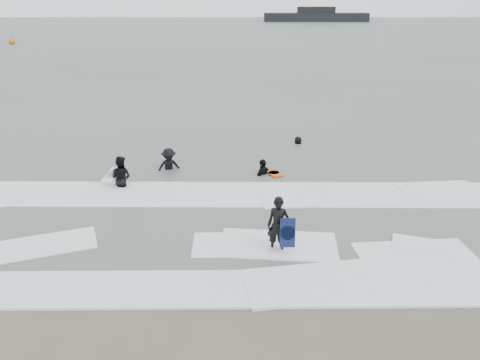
{
  "coord_description": "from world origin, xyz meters",
  "views": [
    {
      "loc": [
        0.12,
        -11.72,
        7.79
      ],
      "look_at": [
        0.0,
        5.0,
        1.1
      ],
      "focal_mm": 35.0,
      "sensor_mm": 36.0,
      "label": 1
    }
  ],
  "objects_px": {
    "surfer_right_far": "(298,144)",
    "surfer_right_near": "(263,175)",
    "vessel_horizon": "(316,16)",
    "surfer_centre": "(277,252)",
    "surfer_wading": "(122,187)",
    "surfer_breaker": "(169,171)",
    "buoy": "(12,42)"
  },
  "relations": [
    {
      "from": "surfer_breaker",
      "to": "buoy",
      "type": "bearing_deg",
      "value": 100.97
    },
    {
      "from": "surfer_right_near",
      "to": "surfer_centre",
      "type": "bearing_deg",
      "value": 38.94
    },
    {
      "from": "surfer_centre",
      "to": "surfer_wading",
      "type": "relative_size",
      "value": 0.99
    },
    {
      "from": "surfer_wading",
      "to": "vessel_horizon",
      "type": "height_order",
      "value": "vessel_horizon"
    },
    {
      "from": "surfer_right_far",
      "to": "vessel_horizon",
      "type": "height_order",
      "value": "vessel_horizon"
    },
    {
      "from": "surfer_centre",
      "to": "vessel_horizon",
      "type": "relative_size",
      "value": 0.06
    },
    {
      "from": "surfer_wading",
      "to": "surfer_centre",
      "type": "bearing_deg",
      "value": 154.94
    },
    {
      "from": "surfer_wading",
      "to": "buoy",
      "type": "xyz_separation_m",
      "value": [
        -32.61,
        60.26,
        0.42
      ]
    },
    {
      "from": "surfer_breaker",
      "to": "surfer_right_far",
      "type": "bearing_deg",
      "value": 13.2
    },
    {
      "from": "surfer_wading",
      "to": "surfer_right_far",
      "type": "height_order",
      "value": "surfer_wading"
    },
    {
      "from": "surfer_breaker",
      "to": "surfer_centre",
      "type": "bearing_deg",
      "value": -77.8
    },
    {
      "from": "surfer_breaker",
      "to": "surfer_right_far",
      "type": "height_order",
      "value": "surfer_breaker"
    },
    {
      "from": "vessel_horizon",
      "to": "surfer_right_far",
      "type": "bearing_deg",
      "value": -98.57
    },
    {
      "from": "surfer_right_far",
      "to": "vessel_horizon",
      "type": "relative_size",
      "value": 0.05
    },
    {
      "from": "surfer_right_near",
      "to": "vessel_horizon",
      "type": "height_order",
      "value": "vessel_horizon"
    },
    {
      "from": "surfer_breaker",
      "to": "surfer_right_near",
      "type": "bearing_deg",
      "value": -25.81
    },
    {
      "from": "surfer_centre",
      "to": "buoy",
      "type": "distance_m",
      "value": 76.34
    },
    {
      "from": "surfer_centre",
      "to": "surfer_right_far",
      "type": "height_order",
      "value": "surfer_centre"
    },
    {
      "from": "surfer_breaker",
      "to": "buoy",
      "type": "height_order",
      "value": "buoy"
    },
    {
      "from": "surfer_centre",
      "to": "surfer_right_near",
      "type": "bearing_deg",
      "value": 108.51
    },
    {
      "from": "surfer_right_far",
      "to": "vessel_horizon",
      "type": "bearing_deg",
      "value": -111.61
    },
    {
      "from": "surfer_wading",
      "to": "vessel_horizon",
      "type": "relative_size",
      "value": 0.06
    },
    {
      "from": "buoy",
      "to": "surfer_breaker",
      "type": "bearing_deg",
      "value": -59.45
    },
    {
      "from": "surfer_right_far",
      "to": "surfer_right_near",
      "type": "bearing_deg",
      "value": 52.61
    },
    {
      "from": "surfer_wading",
      "to": "surfer_right_near",
      "type": "relative_size",
      "value": 1.03
    },
    {
      "from": "surfer_breaker",
      "to": "buoy",
      "type": "relative_size",
      "value": 1.18
    },
    {
      "from": "vessel_horizon",
      "to": "surfer_centre",
      "type": "bearing_deg",
      "value": -98.65
    },
    {
      "from": "surfer_wading",
      "to": "surfer_right_far",
      "type": "bearing_deg",
      "value": -127.71
    },
    {
      "from": "surfer_wading",
      "to": "buoy",
      "type": "relative_size",
      "value": 1.19
    },
    {
      "from": "surfer_breaker",
      "to": "vessel_horizon",
      "type": "height_order",
      "value": "vessel_horizon"
    },
    {
      "from": "surfer_wading",
      "to": "surfer_right_near",
      "type": "xyz_separation_m",
      "value": [
        6.16,
        1.56,
        0.0
      ]
    },
    {
      "from": "surfer_breaker",
      "to": "buoy",
      "type": "xyz_separation_m",
      "value": [
        -34.36,
        58.23,
        0.42
      ]
    }
  ]
}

